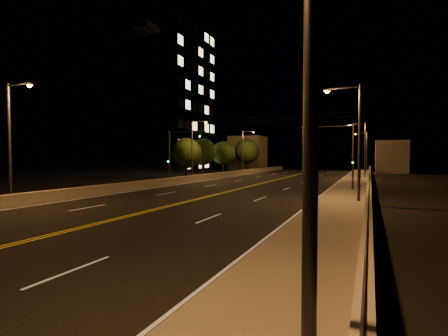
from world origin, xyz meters
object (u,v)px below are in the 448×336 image
at_px(tree_1, 203,152).
at_px(tree_2, 223,153).
at_px(traffic_signal_right, 342,149).
at_px(streetlight_6, 244,149).
at_px(traffic_signal_left, 176,151).
at_px(streetlight_2, 363,146).
at_px(streetlight_4, 12,135).
at_px(tree_0, 186,153).
at_px(streetlight_1, 355,135).
at_px(tree_3, 247,151).
at_px(streetlight_0, 288,42).
at_px(building_tower, 146,102).
at_px(streetlight_5, 194,146).
at_px(streetlight_3, 365,149).

relative_size(tree_1, tree_2, 1.04).
bearing_deg(traffic_signal_right, tree_1, 142.52).
relative_size(streetlight_6, traffic_signal_left, 1.28).
relative_size(streetlight_2, streetlight_4, 1.00).
bearing_deg(tree_0, traffic_signal_left, -66.54).
xyz_separation_m(streetlight_1, tree_3, (-23.30, 41.28, -0.34)).
distance_m(streetlight_0, streetlight_2, 47.69).
height_order(streetlight_6, tree_1, streetlight_6).
xyz_separation_m(building_tower, tree_2, (14.47, 6.11, -10.26)).
xyz_separation_m(tree_0, tree_1, (-3.25, 11.24, 0.37)).
height_order(streetlight_5, tree_0, streetlight_5).
xyz_separation_m(streetlight_3, building_tower, (-40.58, -19.09, 9.48)).
relative_size(streetlight_3, tree_2, 1.29).
xyz_separation_m(tree_1, tree_3, (4.03, 12.70, 0.26)).
bearing_deg(traffic_signal_left, tree_0, 113.46).
distance_m(streetlight_0, streetlight_3, 68.38).
xyz_separation_m(tree_1, tree_2, (1.22, 6.64, -0.18)).
distance_m(streetlight_6, tree_0, 17.53).
bearing_deg(tree_0, streetlight_1, -35.76).
bearing_deg(tree_1, streetlight_2, -2.20).
height_order(streetlight_0, building_tower, building_tower).
xyz_separation_m(streetlight_1, streetlight_3, (0.00, 48.21, 0.00)).
bearing_deg(streetlight_5, tree_1, 113.54).
distance_m(streetlight_4, tree_3, 51.47).
distance_m(streetlight_4, building_tower, 44.72).
relative_size(streetlight_1, tree_0, 1.35).
bearing_deg(streetlight_6, building_tower, -163.94).
height_order(streetlight_0, tree_3, streetlight_0).
xyz_separation_m(streetlight_2, tree_1, (-27.33, 1.05, -0.61)).
distance_m(streetlight_2, streetlight_3, 20.68).
distance_m(streetlight_3, streetlight_6, 25.34).
height_order(streetlight_0, streetlight_5, same).
xyz_separation_m(streetlight_2, tree_2, (-26.11, 7.69, -0.79)).
bearing_deg(streetlight_1, streetlight_6, 121.71).
relative_size(streetlight_1, traffic_signal_left, 1.28).
bearing_deg(traffic_signal_left, tree_1, 109.41).
height_order(streetlight_1, tree_1, streetlight_1).
distance_m(streetlight_4, traffic_signal_left, 18.94).
bearing_deg(tree_3, streetlight_3, 16.56).
bearing_deg(traffic_signal_left, streetlight_5, 99.65).
relative_size(traffic_signal_left, tree_3, 0.91).
height_order(streetlight_5, tree_3, streetlight_5).
bearing_deg(streetlight_4, tree_3, 92.12).
xyz_separation_m(streetlight_3, streetlight_5, (-21.40, -33.25, 0.00)).
xyz_separation_m(traffic_signal_left, tree_3, (-2.96, 32.54, 0.46)).
xyz_separation_m(traffic_signal_right, tree_0, (-22.62, 8.60, -0.18)).
distance_m(streetlight_1, streetlight_5, 26.11).
distance_m(streetlight_1, streetlight_6, 40.71).
bearing_deg(streetlight_4, streetlight_1, 25.38).
height_order(tree_0, tree_1, tree_1).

